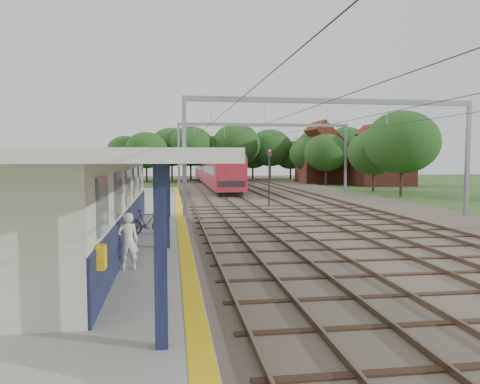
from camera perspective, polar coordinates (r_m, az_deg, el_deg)
ground at (r=12.91m, az=18.72°, el=-12.37°), size 160.00×160.00×0.00m
ballast_bed at (r=42.28m, az=4.97°, el=-0.61°), size 18.00×90.00×0.10m
platform at (r=25.30m, az=-12.35°, el=-3.71°), size 5.00×52.00×0.35m
yellow_stripe at (r=25.21m, az=-7.24°, el=-3.26°), size 0.45×52.00×0.01m
station_building at (r=18.34m, az=-18.28°, el=-0.95°), size 3.41×18.00×3.40m
canopy at (r=17.12m, az=-15.32°, el=4.12°), size 6.40×20.00×3.44m
rail_tracks at (r=41.76m, az=1.63°, el=-0.49°), size 11.80×88.00×0.15m
catenary_system at (r=37.44m, az=5.78°, el=7.12°), size 17.22×88.00×7.00m
tree_band at (r=68.79m, az=-0.35°, el=5.34°), size 31.72×30.88×8.82m
house_near at (r=62.94m, az=16.81°, el=3.50°), size 7.00×6.12×7.89m
house_far at (r=66.62m, az=10.71°, el=3.85°), size 8.00×6.12×8.66m
person at (r=14.12m, az=-13.52°, el=-5.83°), size 0.70×0.55×1.69m
bicycle at (r=20.18m, az=-11.26°, el=-3.65°), size 1.87×0.83×1.08m
train at (r=58.69m, az=-3.24°, el=2.77°), size 2.87×35.72×3.77m
signal_post at (r=34.18m, az=3.58°, el=2.57°), size 0.33×0.30×4.22m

